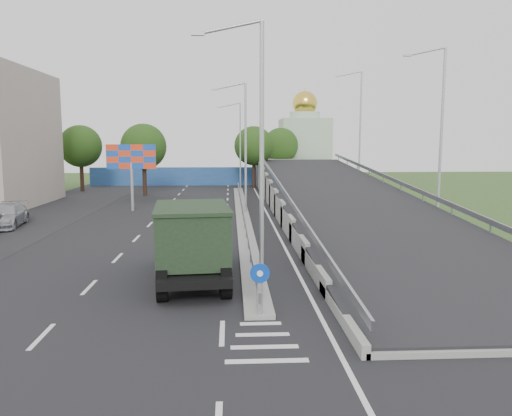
{
  "coord_description": "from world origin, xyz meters",
  "views": [
    {
      "loc": [
        -0.93,
        -13.34,
        5.72
      ],
      "look_at": [
        0.44,
        13.0,
        2.2
      ],
      "focal_mm": 35.0,
      "sensor_mm": 36.0,
      "label": 1
    }
  ],
  "objects": [
    {
      "name": "tree_median_far",
      "position": [
        2.0,
        48.0,
        5.18
      ],
      "size": [
        4.8,
        4.8,
        7.6
      ],
      "color": "black",
      "rests_on": "ground"
    },
    {
      "name": "blue_wall",
      "position": [
        -4.0,
        52.0,
        1.2
      ],
      "size": [
        30.0,
        0.5,
        2.4
      ],
      "primitive_type": "cube",
      "color": "#284A93",
      "rests_on": "ground"
    },
    {
      "name": "lamp_post_near",
      "position": [
        0.11,
        6.0,
        5.81
      ],
      "size": [
        2.74,
        0.18,
        10.08
      ],
      "color": "#B2B5B7",
      "rests_on": "median"
    },
    {
      "name": "tree_left_far",
      "position": [
        -18.0,
        45.0,
        5.18
      ],
      "size": [
        4.8,
        4.8,
        7.6
      ],
      "color": "black",
      "rests_on": "ground"
    },
    {
      "name": "billboard",
      "position": [
        -9.0,
        28.0,
        4.19
      ],
      "size": [
        4.0,
        0.24,
        5.5
      ],
      "color": "#B2B5B7",
      "rests_on": "ground"
    },
    {
      "name": "parking_strip",
      "position": [
        -16.0,
        20.0,
        0.0
      ],
      "size": [
        8.0,
        90.0,
        0.05
      ],
      "primitive_type": "cube",
      "color": "black",
      "rests_on": "ground"
    },
    {
      "name": "church",
      "position": [
        10.0,
        60.0,
        5.31
      ],
      "size": [
        7.0,
        7.0,
        13.8
      ],
      "color": "#B2CCAD",
      "rests_on": "ground"
    },
    {
      "name": "dump_truck",
      "position": [
        -2.54,
        7.12,
        1.78
      ],
      "size": [
        3.39,
        7.52,
        3.22
      ],
      "rotation": [
        0.0,
        0.0,
        0.1
      ],
      "color": "black",
      "rests_on": "ground"
    },
    {
      "name": "median",
      "position": [
        0.0,
        24.0,
        0.1
      ],
      "size": [
        1.0,
        44.0,
        0.2
      ],
      "primitive_type": "cube",
      "color": "gray",
      "rests_on": "ground"
    },
    {
      "name": "tree_ramp_far",
      "position": [
        6.0,
        55.0,
        5.18
      ],
      "size": [
        4.8,
        4.8,
        7.6
      ],
      "color": "black",
      "rests_on": "ground"
    },
    {
      "name": "median_guardrail",
      "position": [
        0.0,
        24.0,
        0.75
      ],
      "size": [
        0.09,
        44.0,
        0.71
      ],
      "color": "gray",
      "rests_on": "median"
    },
    {
      "name": "tree_left_mid",
      "position": [
        -10.0,
        40.0,
        5.18
      ],
      "size": [
        4.8,
        4.8,
        7.6
      ],
      "color": "black",
      "rests_on": "ground"
    },
    {
      "name": "parked_car_d",
      "position": [
        -16.07,
        20.68,
        0.76
      ],
      "size": [
        2.88,
        5.51,
        1.53
      ],
      "primitive_type": "imported",
      "rotation": [
        0.0,
        0.0,
        0.15
      ],
      "color": "#A0A1A9",
      "rests_on": "ground"
    },
    {
      "name": "ground",
      "position": [
        0.0,
        0.0,
        0.0
      ],
      "size": [
        160.0,
        160.0,
        0.0
      ],
      "primitive_type": "plane",
      "color": "#2D4C1E",
      "rests_on": "ground"
    },
    {
      "name": "overpass_ramp",
      "position": [
        7.5,
        24.0,
        1.75
      ],
      "size": [
        10.0,
        50.0,
        3.5
      ],
      "color": "gray",
      "rests_on": "ground"
    },
    {
      "name": "lamp_post_mid",
      "position": [
        0.11,
        26.0,
        5.81
      ],
      "size": [
        2.74,
        0.18,
        10.08
      ],
      "color": "#B2B5B7",
      "rests_on": "median"
    },
    {
      "name": "sign_bollard",
      "position": [
        0.0,
        2.17,
        1.03
      ],
      "size": [
        0.64,
        0.23,
        1.67
      ],
      "color": "black",
      "rests_on": "median"
    },
    {
      "name": "lamp_post_far",
      "position": [
        0.11,
        46.0,
        5.81
      ],
      "size": [
        2.74,
        0.18,
        10.08
      ],
      "color": "#B2B5B7",
      "rests_on": "median"
    },
    {
      "name": "road_surface",
      "position": [
        -3.0,
        20.0,
        0.0
      ],
      "size": [
        26.0,
        90.0,
        0.04
      ],
      "primitive_type": "cube",
      "color": "black",
      "rests_on": "ground"
    }
  ]
}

